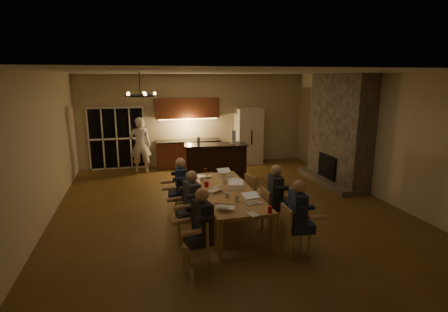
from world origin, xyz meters
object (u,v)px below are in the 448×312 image
can_cola (206,171)px  plate_far (234,179)px  chair_left_far (185,199)px  mug_mid (224,181)px  redcup_mid (206,184)px  can_silver (237,199)px  chair_left_near (197,242)px  chandelier (140,96)px  laptop_a (226,202)px  bar_island (216,161)px  chair_right_far (257,192)px  person_right_mid (275,198)px  laptop_d (236,184)px  redcup_near (270,209)px  person_right_near (297,218)px  laptop_c (214,186)px  person_left_near (203,229)px  bar_blender (233,137)px  mug_back (202,179)px  mug_front (227,195)px  plate_left (223,207)px  bar_bottle (199,141)px  laptop_b (253,198)px  chair_left_mid (188,217)px  dining_table (227,207)px  chair_right_mid (274,210)px  person_left_far (181,188)px  plate_near (252,197)px  laptop_e (204,172)px

can_cola → plate_far: can_cola is taller
chair_left_far → can_cola: 1.16m
mug_mid → can_cola: 0.97m
redcup_mid → can_silver: bearing=-69.9°
chair_left_near → plate_far: chair_left_near is taller
chandelier → laptop_a: (1.40, -1.10, -1.89)m
bar_island → chair_right_far: (0.33, -2.88, -0.10)m
person_right_mid → laptop_d: size_ratio=4.31×
chair_right_far → redcup_near: (-0.47, -1.97, 0.37)m
person_right_near → chandelier: bearing=62.2°
chandelier → laptop_d: size_ratio=1.80×
person_right_mid → laptop_c: bearing=70.9°
laptop_c → redcup_mid: size_ratio=2.67×
chair_left_far → redcup_near: chair_left_far is taller
person_left_near → bar_blender: (1.94, 5.04, 0.59)m
can_silver → mug_back: bearing=105.1°
mug_front → can_cola: 1.86m
person_right_near → mug_mid: person_right_near is taller
chair_left_far → laptop_a: (0.54, -1.54, 0.42)m
can_silver → plate_left: 0.44m
chair_right_far → can_cola: (-1.05, 0.86, 0.37)m
mug_front → plate_far: size_ratio=0.38×
mug_back → bar_bottle: size_ratio=0.42×
chandelier → laptop_b: 2.91m
laptop_c → redcup_near: size_ratio=2.67×
person_right_near → laptop_d: size_ratio=4.31×
chair_left_mid → mug_back: (0.53, 1.28, 0.36)m
laptop_d → laptop_a: bearing=-103.8°
laptop_c → chair_left_far: bearing=-70.8°
person_left_near → plate_far: 2.65m
chandelier → redcup_near: (2.11, -1.50, -1.94)m
chair_left_near → person_right_mid: person_right_mid is taller
chair_left_far → person_right_near: (1.67, -2.15, 0.24)m
dining_table → chair_left_mid: bearing=-151.3°
chair_right_far → plate_far: 0.63m
can_cola → bar_bottle: size_ratio=0.50×
person_left_near → bar_island: bearing=152.7°
person_right_near → can_silver: (-0.84, 0.90, 0.12)m
chair_left_mid → chair_right_mid: size_ratio=1.00×
laptop_d → mug_back: laptop_d is taller
laptop_c → mug_mid: bearing=-155.2°
chair_left_far → chair_right_far: (1.71, 0.03, 0.00)m
chair_left_far → laptop_b: 1.85m
person_left_far → plate_near: size_ratio=5.99×
bar_island → bar_blender: bearing=2.4°
laptop_e → bar_bottle: size_ratio=1.33×
can_cola → person_right_near: bearing=-71.5°
person_left_near → mug_mid: (0.90, 2.12, 0.11)m
chandelier → laptop_b: (1.98, -0.98, -1.89)m
mug_mid → plate_far: (0.30, 0.25, -0.04)m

